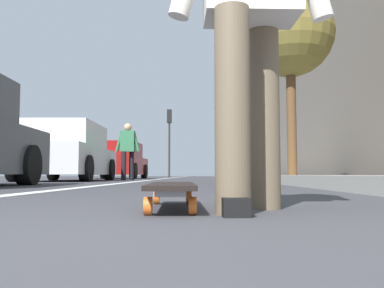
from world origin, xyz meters
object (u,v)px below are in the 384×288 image
skateboard (172,188)px  parked_car_mid (68,154)px  pedestrian_distant (128,148)px  parked_car_far (117,162)px  street_tree_mid (290,35)px  traffic_light (169,130)px

skateboard → parked_car_mid: size_ratio=0.20×
skateboard → pedestrian_distant: pedestrian_distant is taller
parked_car_far → parked_car_mid: bearing=179.5°
parked_car_far → street_tree_mid: 8.79m
parked_car_mid → street_tree_mid: bearing=-84.8°
parked_car_mid → traffic_light: bearing=-6.4°
parked_car_far → pedestrian_distant: bearing=-165.7°
parked_car_far → pedestrian_distant: 5.43m
parked_car_far → pedestrian_distant: (-5.26, -1.34, 0.22)m
parked_car_far → street_tree_mid: bearing=-134.2°
street_tree_mid → traffic_light: bearing=17.6°
parked_car_far → pedestrian_distant: pedestrian_distant is taller
parked_car_far → traffic_light: 8.33m
traffic_light → street_tree_mid: bearing=-162.4°
street_tree_mid → parked_car_far: bearing=45.8°
skateboard → pedestrian_distant: 9.90m
traffic_light → skateboard: bearing=-175.7°
skateboard → pedestrian_distant: bearing=11.1°
parked_car_mid → traffic_light: traffic_light is taller
traffic_light → pedestrian_distant: bearing=179.1°
parked_car_far → pedestrian_distant: size_ratio=2.60×
street_tree_mid → pedestrian_distant: bearing=84.7°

